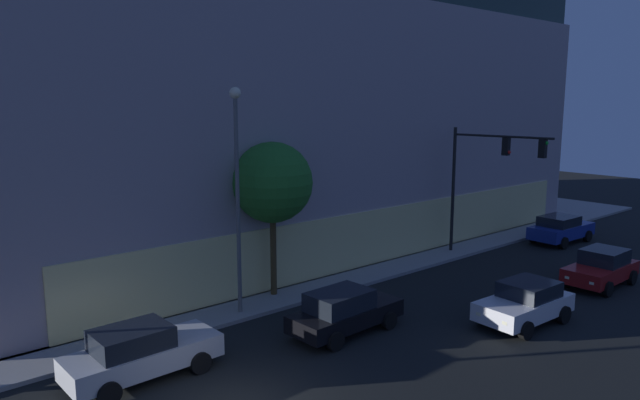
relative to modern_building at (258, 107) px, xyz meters
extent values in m
cube|color=#4C4C51|center=(0.00, 0.05, -7.90)|extent=(36.88, 22.87, 0.15)
cube|color=#F8E692|center=(0.00, -10.99, -6.43)|extent=(32.83, 0.60, 2.78)
cube|color=#A7979A|center=(0.00, 0.05, -1.14)|extent=(36.48, 22.47, 13.37)
cylinder|color=black|center=(4.50, -12.14, -4.42)|extent=(0.18, 0.18, 6.82)
cylinder|color=black|center=(4.69, -14.86, -1.38)|extent=(0.49, 5.43, 0.12)
cube|color=black|center=(4.71, -15.13, -1.88)|extent=(0.34, 0.34, 0.90)
sphere|color=red|center=(4.72, -15.31, -2.16)|extent=(0.18, 0.18, 0.18)
cube|color=black|center=(4.84, -17.03, -1.88)|extent=(0.34, 0.34, 0.90)
sphere|color=green|center=(4.85, -17.21, -1.60)|extent=(0.18, 0.18, 0.18)
cylinder|color=slate|center=(-9.68, -12.63, -3.65)|extent=(0.16, 0.16, 8.35)
sphere|color=#F9EFC6|center=(-9.68, -12.63, 0.67)|extent=(0.44, 0.44, 0.44)
cylinder|color=#4A391E|center=(-7.42, -11.78, -6.08)|extent=(0.26, 0.26, 3.50)
sphere|color=#287026|center=(-7.42, -11.78, -2.97)|extent=(3.40, 3.40, 3.40)
cube|color=#B7BABF|center=(-14.76, -15.16, -7.29)|extent=(4.66, 1.86, 0.70)
cube|color=black|center=(-15.11, -15.17, -6.62)|extent=(2.24, 1.63, 0.64)
cube|color=#F9F4CC|center=(-12.51, -14.59, -7.29)|extent=(0.12, 0.20, 0.12)
cube|color=#F9F4CC|center=(-12.49, -15.64, -7.29)|extent=(0.12, 0.20, 0.12)
cylinder|color=black|center=(-13.35, -14.25, -7.63)|extent=(0.69, 0.25, 0.69)
cylinder|color=black|center=(-13.31, -16.01, -7.63)|extent=(0.69, 0.25, 0.69)
cylinder|color=black|center=(-16.22, -14.31, -7.63)|extent=(0.69, 0.25, 0.69)
cylinder|color=black|center=(-16.18, -16.07, -7.63)|extent=(0.69, 0.25, 0.69)
cube|color=black|center=(-7.67, -16.60, -7.33)|extent=(4.55, 1.89, 0.62)
cube|color=black|center=(-8.01, -16.61, -6.68)|extent=(2.36, 1.63, 0.68)
cube|color=#F9F4CC|center=(-5.50, -16.00, -7.33)|extent=(0.13, 0.20, 0.12)
cube|color=#F9F4CC|center=(-5.46, -17.03, -7.33)|extent=(0.13, 0.20, 0.12)
cylinder|color=black|center=(-6.31, -15.68, -7.64)|extent=(0.68, 0.27, 0.67)
cylinder|color=black|center=(-6.25, -17.40, -7.64)|extent=(0.68, 0.27, 0.67)
cylinder|color=black|center=(-9.09, -15.79, -7.64)|extent=(0.68, 0.27, 0.67)
cylinder|color=black|center=(-9.03, -17.51, -7.64)|extent=(0.68, 0.27, 0.67)
cube|color=silver|center=(-1.99, -20.35, -7.30)|extent=(4.11, 2.05, 0.68)
cube|color=black|center=(-1.69, -20.37, -6.67)|extent=(2.07, 1.76, 0.58)
cube|color=#F9F4CC|center=(-3.98, -20.82, -7.30)|extent=(0.13, 0.21, 0.12)
cube|color=#F9F4CC|center=(-3.93, -19.70, -7.30)|extent=(0.13, 0.21, 0.12)
cylinder|color=black|center=(-3.28, -21.22, -7.63)|extent=(0.70, 0.27, 0.69)
cylinder|color=black|center=(-3.19, -19.37, -7.63)|extent=(0.70, 0.27, 0.69)
cylinder|color=black|center=(-0.79, -21.34, -7.63)|extent=(0.70, 0.27, 0.69)
cylinder|color=black|center=(-0.70, -19.49, -7.63)|extent=(0.70, 0.27, 0.69)
cube|color=maroon|center=(4.88, -20.18, -7.31)|extent=(4.13, 1.82, 0.66)
cube|color=black|center=(5.19, -20.18, -6.64)|extent=(1.93, 1.63, 0.66)
cube|color=#F9F4CC|center=(2.87, -20.73, -7.31)|extent=(0.12, 0.20, 0.12)
cube|color=#F9F4CC|center=(2.87, -19.64, -7.31)|extent=(0.12, 0.20, 0.12)
cylinder|color=black|center=(3.60, -21.09, -7.64)|extent=(0.68, 0.24, 0.68)
cylinder|color=black|center=(3.60, -19.28, -7.64)|extent=(0.68, 0.24, 0.68)
cylinder|color=black|center=(6.16, -21.08, -7.64)|extent=(0.68, 0.24, 0.68)
cylinder|color=black|center=(6.16, -19.27, -7.64)|extent=(0.68, 0.24, 0.68)
cube|color=navy|center=(11.51, -14.95, -7.27)|extent=(4.56, 2.03, 0.73)
cube|color=black|center=(11.17, -14.94, -6.62)|extent=(2.23, 1.77, 0.56)
cube|color=#F9F4CC|center=(13.72, -14.44, -7.27)|extent=(0.13, 0.20, 0.12)
cube|color=#F9F4CC|center=(13.69, -15.58, -7.27)|extent=(0.13, 0.20, 0.12)
cylinder|color=black|center=(12.93, -14.04, -7.63)|extent=(0.69, 0.26, 0.69)
cylinder|color=black|center=(12.87, -15.94, -7.63)|extent=(0.69, 0.26, 0.69)
cylinder|color=black|center=(10.14, -13.96, -7.63)|extent=(0.69, 0.26, 0.69)
cylinder|color=black|center=(10.08, -15.86, -7.63)|extent=(0.69, 0.26, 0.69)
camera|label=1|loc=(-21.35, -31.13, 0.34)|focal=32.32mm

